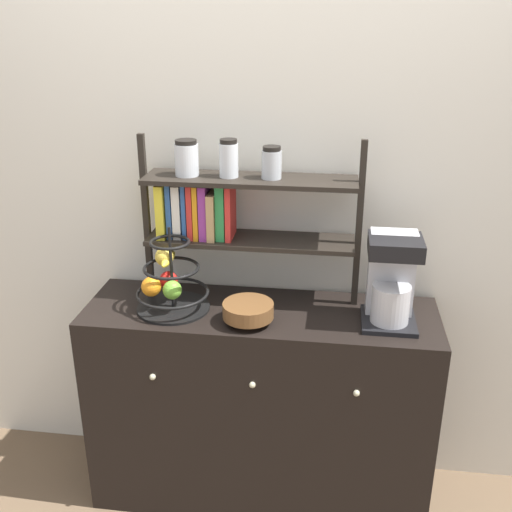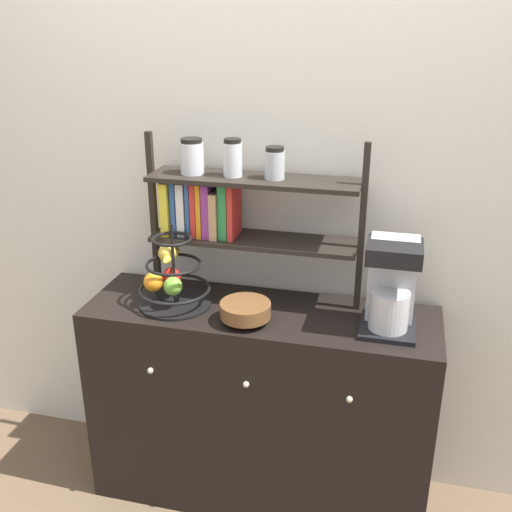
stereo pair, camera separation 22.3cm
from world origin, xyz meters
name	(u,v)px [view 2 (the right image)]	position (x,y,z in m)	size (l,w,h in m)	color
wall_back	(275,189)	(0.00, 0.47, 1.30)	(7.00, 0.05, 2.60)	silver
sideboard	(260,406)	(0.00, 0.21, 0.44)	(1.37, 0.44, 0.88)	black
coffee_maker	(391,286)	(0.48, 0.20, 1.05)	(0.20, 0.21, 0.34)	black
fruit_stand	(171,279)	(-0.35, 0.18, 0.99)	(0.28, 0.28, 0.34)	black
wooden_bowl	(245,311)	(-0.03, 0.11, 0.93)	(0.19, 0.19, 0.08)	brown
shelf_hutch	(226,202)	(-0.16, 0.32, 1.27)	(0.85, 0.20, 0.65)	black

